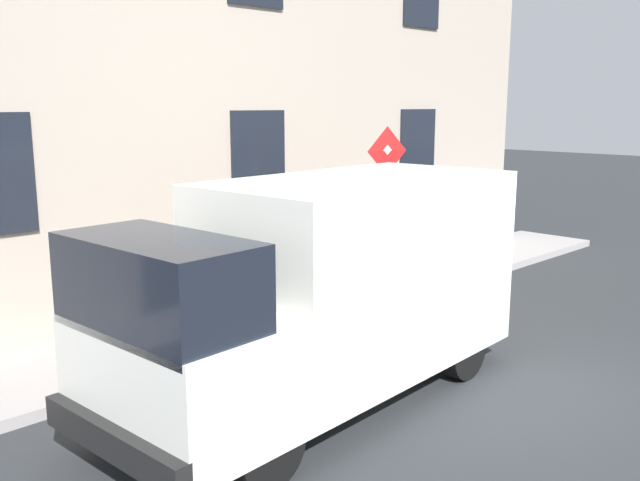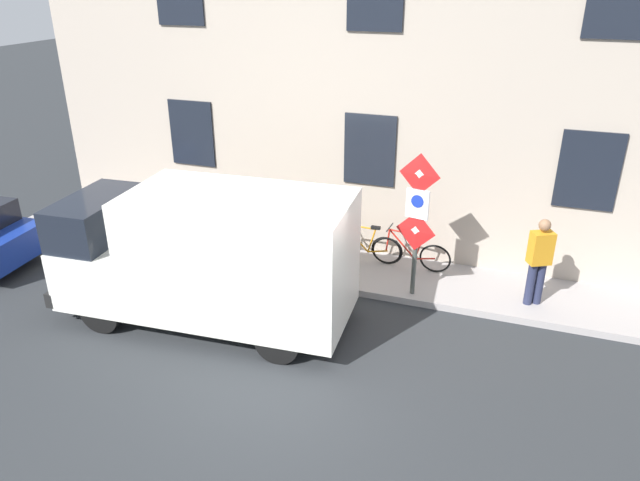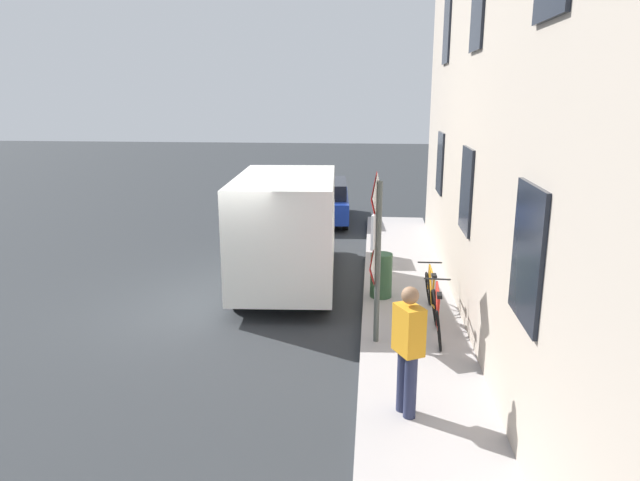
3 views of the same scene
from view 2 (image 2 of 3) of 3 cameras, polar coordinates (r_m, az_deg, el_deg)
name	(u,v)px [view 2 (image 2 of 3)]	position (r m, az deg, el deg)	size (l,w,h in m)	color
ground_plane	(289,378)	(9.67, -3.03, -13.10)	(80.00, 80.00, 0.00)	#2B2E31
sidewalk_slab	(355,271)	(12.64, 3.39, -2.94)	(1.82, 17.41, 0.14)	#A19B9A
building_facade	(377,79)	(12.59, 5.49, 15.23)	(0.75, 15.41, 7.75)	#B5A797
sign_post_stacked	(417,213)	(11.01, 9.32, 2.62)	(0.19, 0.55, 2.72)	#474C47
delivery_van	(209,255)	(10.61, -10.61, -1.38)	(2.32, 5.44, 2.50)	white
bicycle_red	(410,253)	(12.55, 8.68, -1.16)	(0.46, 1.71, 0.89)	black
bicycle_orange	(363,246)	(12.74, 4.19, -0.52)	(0.46, 1.71, 0.89)	black
pedestrian	(539,259)	(11.59, 20.36, -1.70)	(0.42, 0.48, 1.72)	#262B47
litter_bin	(309,254)	(12.16, -1.10, -1.31)	(0.44, 0.44, 0.90)	#2D5133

